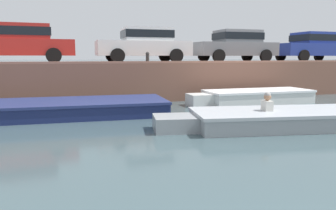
{
  "coord_description": "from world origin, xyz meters",
  "views": [
    {
      "loc": [
        -1.99,
        -0.65,
        1.84
      ],
      "look_at": [
        -0.35,
        4.18,
        1.09
      ],
      "focal_mm": 35.0,
      "sensor_mm": 36.0,
      "label": 1
    }
  ],
  "objects_px": {
    "car_left_inner_red": "(18,42)",
    "car_right_inner_grey": "(235,45)",
    "car_centre_white": "(144,43)",
    "car_rightmost_blue": "(313,46)",
    "boat_moored_east_white": "(253,97)",
    "motorboat_passing": "(286,119)",
    "boat_moored_central_navy": "(63,108)",
    "mooring_bollard_mid": "(148,57)"
  },
  "relations": [
    {
      "from": "car_left_inner_red",
      "to": "car_right_inner_grey",
      "type": "relative_size",
      "value": 1.08
    },
    {
      "from": "car_centre_white",
      "to": "car_rightmost_blue",
      "type": "height_order",
      "value": "same"
    },
    {
      "from": "boat_moored_east_white",
      "to": "motorboat_passing",
      "type": "bearing_deg",
      "value": -112.52
    },
    {
      "from": "car_left_inner_red",
      "to": "car_right_inner_grey",
      "type": "distance_m",
      "value": 9.85
    },
    {
      "from": "boat_moored_central_navy",
      "to": "car_left_inner_red",
      "type": "xyz_separation_m",
      "value": [
        -1.53,
        3.92,
        2.19
      ]
    },
    {
      "from": "boat_moored_east_white",
      "to": "car_centre_white",
      "type": "distance_m",
      "value": 5.36
    },
    {
      "from": "boat_moored_east_white",
      "to": "car_right_inner_grey",
      "type": "relative_size",
      "value": 1.25
    },
    {
      "from": "boat_moored_east_white",
      "to": "car_rightmost_blue",
      "type": "distance_m",
      "value": 7.12
    },
    {
      "from": "car_rightmost_blue",
      "to": "mooring_bollard_mid",
      "type": "relative_size",
      "value": 9.6
    },
    {
      "from": "car_centre_white",
      "to": "car_right_inner_grey",
      "type": "relative_size",
      "value": 1.03
    },
    {
      "from": "car_left_inner_red",
      "to": "mooring_bollard_mid",
      "type": "bearing_deg",
      "value": -18.92
    },
    {
      "from": "car_right_inner_grey",
      "to": "car_rightmost_blue",
      "type": "relative_size",
      "value": 0.96
    },
    {
      "from": "mooring_bollard_mid",
      "to": "motorboat_passing",
      "type": "bearing_deg",
      "value": -69.67
    },
    {
      "from": "car_centre_white",
      "to": "car_rightmost_blue",
      "type": "relative_size",
      "value": 0.98
    },
    {
      "from": "car_left_inner_red",
      "to": "car_right_inner_grey",
      "type": "bearing_deg",
      "value": -0.02
    },
    {
      "from": "car_left_inner_red",
      "to": "car_centre_white",
      "type": "distance_m",
      "value": 5.2
    },
    {
      "from": "car_centre_white",
      "to": "mooring_bollard_mid",
      "type": "height_order",
      "value": "car_centre_white"
    },
    {
      "from": "motorboat_passing",
      "to": "car_left_inner_red",
      "type": "height_order",
      "value": "car_left_inner_red"
    },
    {
      "from": "boat_moored_central_navy",
      "to": "motorboat_passing",
      "type": "bearing_deg",
      "value": -33.15
    },
    {
      "from": "boat_moored_east_white",
      "to": "motorboat_passing",
      "type": "relative_size",
      "value": 0.77
    },
    {
      "from": "boat_moored_east_white",
      "to": "mooring_bollard_mid",
      "type": "bearing_deg",
      "value": 156.46
    },
    {
      "from": "car_left_inner_red",
      "to": "boat_moored_east_white",
      "type": "bearing_deg",
      "value": -21.0
    },
    {
      "from": "motorboat_passing",
      "to": "car_left_inner_red",
      "type": "relative_size",
      "value": 1.5
    },
    {
      "from": "mooring_bollard_mid",
      "to": "car_rightmost_blue",
      "type": "bearing_deg",
      "value": 9.68
    },
    {
      "from": "car_rightmost_blue",
      "to": "boat_moored_east_white",
      "type": "bearing_deg",
      "value": -150.3
    },
    {
      "from": "motorboat_passing",
      "to": "mooring_bollard_mid",
      "type": "relative_size",
      "value": 14.83
    },
    {
      "from": "car_right_inner_grey",
      "to": "mooring_bollard_mid",
      "type": "bearing_deg",
      "value": -161.44
    },
    {
      "from": "car_right_inner_grey",
      "to": "motorboat_passing",
      "type": "bearing_deg",
      "value": -110.47
    },
    {
      "from": "boat_moored_east_white",
      "to": "car_left_inner_red",
      "type": "relative_size",
      "value": 1.16
    },
    {
      "from": "boat_moored_east_white",
      "to": "boat_moored_central_navy",
      "type": "bearing_deg",
      "value": -175.63
    },
    {
      "from": "boat_moored_east_white",
      "to": "car_left_inner_red",
      "type": "height_order",
      "value": "car_left_inner_red"
    },
    {
      "from": "boat_moored_central_navy",
      "to": "car_right_inner_grey",
      "type": "distance_m",
      "value": 9.45
    },
    {
      "from": "mooring_bollard_mid",
      "to": "boat_moored_east_white",
      "type": "bearing_deg",
      "value": -23.54
    },
    {
      "from": "boat_moored_central_navy",
      "to": "motorboat_passing",
      "type": "xyz_separation_m",
      "value": [
        5.51,
        -3.6,
        -0.01
      ]
    },
    {
      "from": "boat_moored_central_navy",
      "to": "car_centre_white",
      "type": "distance_m",
      "value": 5.79
    },
    {
      "from": "car_left_inner_red",
      "to": "mooring_bollard_mid",
      "type": "xyz_separation_m",
      "value": [
        4.88,
        -1.67,
        -0.61
      ]
    },
    {
      "from": "car_left_inner_red",
      "to": "car_rightmost_blue",
      "type": "relative_size",
      "value": 1.03
    },
    {
      "from": "motorboat_passing",
      "to": "car_centre_white",
      "type": "bearing_deg",
      "value": 103.81
    },
    {
      "from": "boat_moored_central_navy",
      "to": "car_rightmost_blue",
      "type": "xyz_separation_m",
      "value": [
        13.12,
        3.91,
        2.19
      ]
    },
    {
      "from": "mooring_bollard_mid",
      "to": "car_left_inner_red",
      "type": "bearing_deg",
      "value": 161.08
    },
    {
      "from": "car_left_inner_red",
      "to": "mooring_bollard_mid",
      "type": "distance_m",
      "value": 5.19
    },
    {
      "from": "car_left_inner_red",
      "to": "car_rightmost_blue",
      "type": "distance_m",
      "value": 14.65
    }
  ]
}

